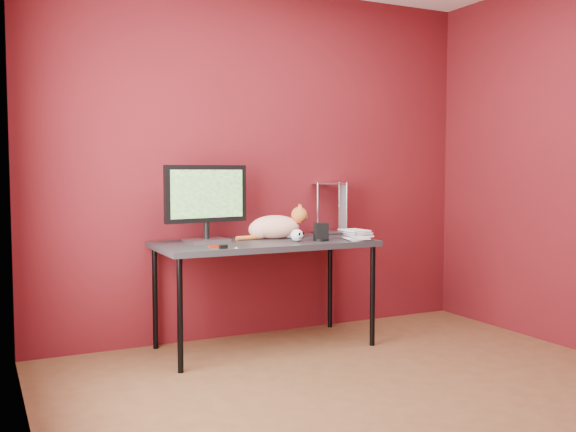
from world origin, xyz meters
name	(u,v)px	position (x,y,z in m)	size (l,w,h in m)	color
room	(401,130)	(0.00, 0.00, 1.45)	(3.52, 3.52, 2.61)	#56351D
desk	(265,248)	(-0.15, 1.37, 0.70)	(1.50, 0.70, 0.75)	black
monitor	(206,199)	(-0.53, 1.49, 1.04)	(0.61, 0.23, 0.53)	#A5A5AA
cat	(275,227)	(-0.02, 1.48, 0.84)	(0.54, 0.28, 0.25)	orange
skull_mug	(297,235)	(0.03, 1.22, 0.79)	(0.09, 0.10, 0.09)	silver
speaker	(321,232)	(0.21, 1.21, 0.81)	(0.11, 0.11, 0.13)	black
book_stack	(346,181)	(0.40, 1.18, 1.16)	(0.20, 0.24, 0.83)	beige
wire_rack	(329,208)	(0.52, 1.65, 0.95)	(0.27, 0.24, 0.40)	#A5A5AA
pocket_knife	(215,246)	(-0.59, 1.15, 0.76)	(0.08, 0.02, 0.02)	maroon
black_gadget	(223,247)	(-0.56, 1.08, 0.76)	(0.05, 0.03, 0.02)	black
washer	(237,247)	(-0.47, 1.08, 0.75)	(0.05, 0.05, 0.00)	#A5A5AA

